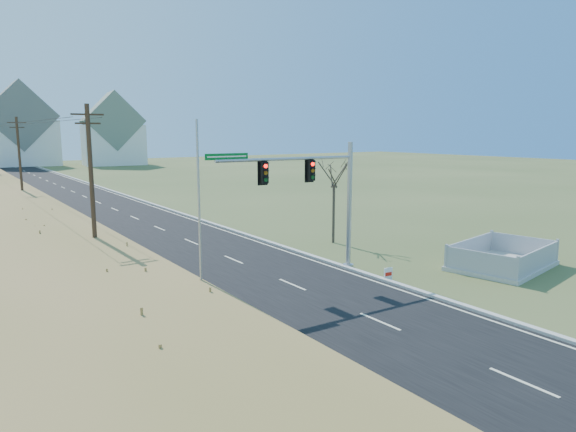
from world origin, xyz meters
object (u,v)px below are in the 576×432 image
object	(u,v)px
traffic_signal_mast	(322,193)
flagpole	(200,236)
fence_enclosure	(502,263)
bare_tree	(334,172)
open_sign	(388,274)

from	to	relation	value
traffic_signal_mast	flagpole	xyz separation A→B (m)	(-7.76, -1.76, -1.10)
flagpole	fence_enclosure	bearing A→B (deg)	-10.53
traffic_signal_mast	bare_tree	world-z (taller)	traffic_signal_mast
traffic_signal_mast	open_sign	world-z (taller)	traffic_signal_mast
bare_tree	traffic_signal_mast	bearing A→B (deg)	-134.24
traffic_signal_mast	fence_enclosure	size ratio (longest dim) A/B	1.31
fence_enclosure	flagpole	world-z (taller)	flagpole
traffic_signal_mast	bare_tree	bearing A→B (deg)	47.57
fence_enclosure	bare_tree	size ratio (longest dim) A/B	1.11
fence_enclosure	open_sign	world-z (taller)	fence_enclosure
flagpole	bare_tree	world-z (taller)	flagpole
bare_tree	open_sign	bearing A→B (deg)	-111.95
fence_enclosure	bare_tree	world-z (taller)	bare_tree
fence_enclosure	traffic_signal_mast	bearing A→B (deg)	140.74
traffic_signal_mast	fence_enclosure	bearing A→B (deg)	-26.79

